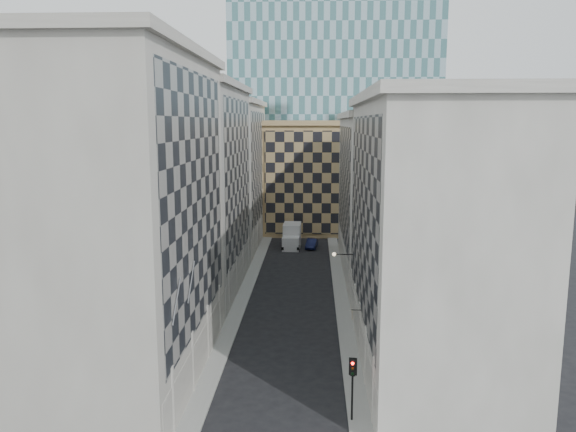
% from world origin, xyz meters
% --- Properties ---
extents(sidewalk_west, '(1.50, 100.00, 0.15)m').
position_xyz_m(sidewalk_west, '(-5.25, 30.00, 0.07)').
color(sidewalk_west, gray).
rests_on(sidewalk_west, ground).
extents(sidewalk_east, '(1.50, 100.00, 0.15)m').
position_xyz_m(sidewalk_east, '(5.25, 30.00, 0.07)').
color(sidewalk_east, gray).
rests_on(sidewalk_east, ground).
extents(bldg_left_a, '(10.80, 22.80, 23.70)m').
position_xyz_m(bldg_left_a, '(-10.88, 11.00, 11.82)').
color(bldg_left_a, '#A39E93').
rests_on(bldg_left_a, ground).
extents(bldg_left_b, '(10.80, 22.80, 22.70)m').
position_xyz_m(bldg_left_b, '(-10.88, 33.00, 11.32)').
color(bldg_left_b, gray).
rests_on(bldg_left_b, ground).
extents(bldg_left_c, '(10.80, 22.80, 21.70)m').
position_xyz_m(bldg_left_c, '(-10.88, 55.00, 10.83)').
color(bldg_left_c, '#A39E93').
rests_on(bldg_left_c, ground).
extents(bldg_right_a, '(10.80, 26.80, 20.70)m').
position_xyz_m(bldg_right_a, '(10.88, 15.00, 10.32)').
color(bldg_right_a, '#ACA99D').
rests_on(bldg_right_a, ground).
extents(bldg_right_b, '(10.80, 28.80, 19.70)m').
position_xyz_m(bldg_right_b, '(10.89, 42.00, 9.85)').
color(bldg_right_b, '#ACA99D').
rests_on(bldg_right_b, ground).
extents(tan_block, '(16.80, 14.80, 18.80)m').
position_xyz_m(tan_block, '(2.00, 67.90, 9.44)').
color(tan_block, '#A68258').
rests_on(tan_block, ground).
extents(church_tower, '(7.20, 7.20, 51.50)m').
position_xyz_m(church_tower, '(0.00, 82.00, 26.95)').
color(church_tower, '#2F2A24').
rests_on(church_tower, ground).
extents(flagpoles_left, '(0.10, 6.33, 2.33)m').
position_xyz_m(flagpoles_left, '(-5.90, 6.00, 8.00)').
color(flagpoles_left, gray).
rests_on(flagpoles_left, ground).
extents(bracket_lamp, '(1.98, 0.36, 0.36)m').
position_xyz_m(bracket_lamp, '(4.38, 24.00, 6.20)').
color(bracket_lamp, black).
rests_on(bracket_lamp, ground).
extents(traffic_light, '(0.51, 0.46, 4.03)m').
position_xyz_m(traffic_light, '(4.73, 4.83, 3.04)').
color(traffic_light, black).
rests_on(traffic_light, sidewalk_east).
extents(box_truck, '(2.71, 6.36, 3.46)m').
position_xyz_m(box_truck, '(-1.03, 54.52, 1.51)').
color(box_truck, silver).
rests_on(box_truck, ground).
extents(dark_car, '(1.98, 4.36, 1.39)m').
position_xyz_m(dark_car, '(2.00, 53.89, 0.69)').
color(dark_car, '#0E1233').
rests_on(dark_car, ground).
extents(shop_sign, '(0.76, 0.66, 0.74)m').
position_xyz_m(shop_sign, '(5.31, 13.96, 3.84)').
color(shop_sign, black).
rests_on(shop_sign, ground).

